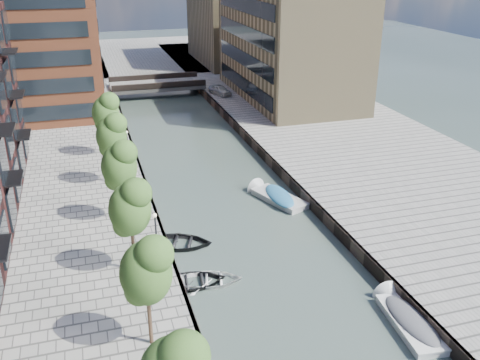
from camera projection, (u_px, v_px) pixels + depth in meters
name	position (u px, v px, depth m)	size (l,w,h in m)	color
water	(211.00, 177.00, 48.70)	(300.00, 300.00, 0.00)	#38473F
quay_right	(368.00, 154.00, 52.76)	(20.00, 140.00, 1.00)	gray
quay_wall_left	(143.00, 180.00, 46.88)	(0.25, 140.00, 1.00)	#332823
quay_wall_right	(274.00, 165.00, 50.13)	(0.25, 140.00, 1.00)	#332823
far_closure	(135.00, 57.00, 101.26)	(80.00, 40.00, 1.00)	gray
tan_block_near	(289.00, 43.00, 69.14)	(12.00, 25.00, 14.00)	#907E58
tan_block_far	(233.00, 14.00, 91.60)	(12.00, 20.00, 16.00)	#907E58
bridge	(157.00, 85.00, 76.29)	(13.00, 6.00, 1.30)	gray
tree_2	(146.00, 269.00, 25.00)	(2.50, 2.50, 5.95)	#382619
tree_3	(130.00, 206.00, 31.16)	(2.50, 2.50, 5.95)	#382619
tree_4	(119.00, 164.00, 37.31)	(2.50, 2.50, 5.95)	#382619
tree_5	(111.00, 134.00, 43.47)	(2.50, 2.50, 5.95)	#382619
tree_6	(105.00, 111.00, 49.62)	(2.50, 2.50, 5.95)	#382619
lamp_1	(156.00, 238.00, 31.33)	(0.24, 0.24, 4.12)	black
lamp_2	(128.00, 149.00, 45.40)	(0.24, 0.24, 4.12)	black
sloop_1	(191.00, 285.00, 33.04)	(3.13, 4.39, 0.91)	black
sloop_3	(211.00, 283.00, 33.26)	(2.86, 4.00, 0.83)	white
sloop_4	(179.00, 246.00, 37.41)	(3.39, 4.74, 0.98)	black
motorboat_3	(275.00, 197.00, 44.34)	(3.84, 5.95, 1.88)	#B5B5B3
motorboat_4	(407.00, 318.00, 29.69)	(2.46, 5.75, 1.86)	white
car	(220.00, 90.00, 72.33)	(1.56, 3.87, 1.32)	silver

